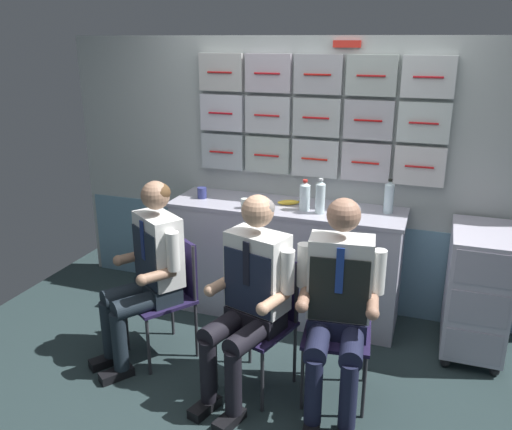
# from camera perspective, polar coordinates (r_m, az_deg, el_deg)

# --- Properties ---
(ground) EXTENTS (4.80, 4.80, 0.04)m
(ground) POSITION_cam_1_polar(r_m,az_deg,el_deg) (3.53, -0.19, -19.03)
(ground) COLOR #243435
(galley_bulkhead) EXTENTS (4.20, 0.14, 2.15)m
(galley_bulkhead) POSITION_cam_1_polar(r_m,az_deg,el_deg) (4.24, 6.10, 4.39)
(galley_bulkhead) COLOR #ABB3B1
(galley_bulkhead) RESTS_ON ground
(galley_counter) EXTENTS (1.80, 0.53, 0.91)m
(galley_counter) POSITION_cam_1_polar(r_m,az_deg,el_deg) (4.22, 3.17, -4.88)
(galley_counter) COLOR #B7B6C6
(galley_counter) RESTS_ON ground
(service_trolley) EXTENTS (0.40, 0.65, 0.91)m
(service_trolley) POSITION_cam_1_polar(r_m,az_deg,el_deg) (4.01, 22.64, -7.29)
(service_trolley) COLOR black
(service_trolley) RESTS_ON ground
(folding_chair_left) EXTENTS (0.56, 0.56, 0.84)m
(folding_chair_left) POSITION_cam_1_polar(r_m,az_deg,el_deg) (3.75, -9.10, -7.33)
(folding_chair_left) COLOR #2D2D33
(folding_chair_left) RESTS_ON ground
(crew_member_left) EXTENTS (0.62, 0.68, 1.26)m
(crew_member_left) POSITION_cam_1_polar(r_m,az_deg,el_deg) (3.61, -11.50, -5.36)
(crew_member_left) COLOR black
(crew_member_left) RESTS_ON ground
(folding_chair_right) EXTENTS (0.50, 0.50, 0.84)m
(folding_chair_right) POSITION_cam_1_polar(r_m,az_deg,el_deg) (3.39, 0.94, -10.01)
(folding_chair_right) COLOR #2D2D33
(folding_chair_right) RESTS_ON ground
(crew_member_right) EXTENTS (0.53, 0.69, 1.28)m
(crew_member_right) POSITION_cam_1_polar(r_m,az_deg,el_deg) (3.19, -0.70, -8.10)
(crew_member_right) COLOR black
(crew_member_right) RESTS_ON ground
(folding_chair_by_counter) EXTENTS (0.45, 0.45, 0.84)m
(folding_chair_by_counter) POSITION_cam_1_polar(r_m,az_deg,el_deg) (3.36, 8.89, -10.50)
(folding_chair_by_counter) COLOR #2D2D33
(folding_chair_by_counter) RESTS_ON ground
(crew_member_by_counter) EXTENTS (0.51, 0.66, 1.28)m
(crew_member_by_counter) POSITION_cam_1_polar(r_m,az_deg,el_deg) (3.13, 8.86, -8.75)
(crew_member_by_counter) COLOR black
(crew_member_by_counter) RESTS_ON ground
(water_bottle_clear) EXTENTS (0.08, 0.08, 0.23)m
(water_bottle_clear) POSITION_cam_1_polar(r_m,az_deg,el_deg) (3.94, 5.26, 2.05)
(water_bottle_clear) COLOR silver
(water_bottle_clear) RESTS_ON galley_counter
(sparkling_bottle_green) EXTENTS (0.07, 0.07, 0.26)m
(sparkling_bottle_green) POSITION_cam_1_polar(r_m,az_deg,el_deg) (3.98, 14.11, 1.89)
(sparkling_bottle_green) COLOR silver
(sparkling_bottle_green) RESTS_ON galley_counter
(water_bottle_tall) EXTENTS (0.07, 0.07, 0.26)m
(water_bottle_tall) POSITION_cam_1_polar(r_m,az_deg,el_deg) (3.87, 6.93, 1.93)
(water_bottle_tall) COLOR silver
(water_bottle_tall) RESTS_ON galley_counter
(espresso_cup_small) EXTENTS (0.07, 0.07, 0.09)m
(espresso_cup_small) POSITION_cam_1_polar(r_m,az_deg,el_deg) (4.26, -5.82, 2.42)
(espresso_cup_small) COLOR navy
(espresso_cup_small) RESTS_ON galley_counter
(paper_cup_tan) EXTENTS (0.06, 0.06, 0.08)m
(paper_cup_tan) POSITION_cam_1_polar(r_m,az_deg,el_deg) (3.98, -1.23, 1.28)
(paper_cup_tan) COLOR silver
(paper_cup_tan) RESTS_ON galley_counter
(snack_banana) EXTENTS (0.17, 0.10, 0.04)m
(snack_banana) POSITION_cam_1_polar(r_m,az_deg,el_deg) (4.08, 3.53, 1.37)
(snack_banana) COLOR yellow
(snack_banana) RESTS_ON galley_counter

